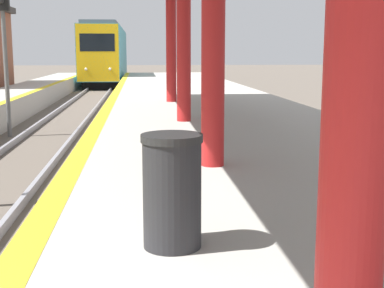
{
  "coord_description": "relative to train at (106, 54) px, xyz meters",
  "views": [
    {
      "loc": [
        2.58,
        -1.14,
        2.39
      ],
      "look_at": [
        4.17,
        15.28,
        -0.45
      ],
      "focal_mm": 50.0,
      "sensor_mm": 36.0,
      "label": 1
    }
  ],
  "objects": [
    {
      "name": "signal_mid",
      "position": [
        -1.16,
        -27.07,
        0.86
      ],
      "size": [
        0.36,
        0.31,
        4.41
      ],
      "color": "#595959",
      "rests_on": "ground"
    },
    {
      "name": "trash_bin",
      "position": [
        2.82,
        -38.51,
        -0.92
      ],
      "size": [
        0.49,
        0.49,
        0.91
      ],
      "color": "#262628",
      "rests_on": "platform_right"
    },
    {
      "name": "train",
      "position": [
        0.0,
        0.0,
        0.0
      ],
      "size": [
        2.66,
        18.1,
        4.38
      ],
      "color": "black",
      "rests_on": "ground"
    }
  ]
}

